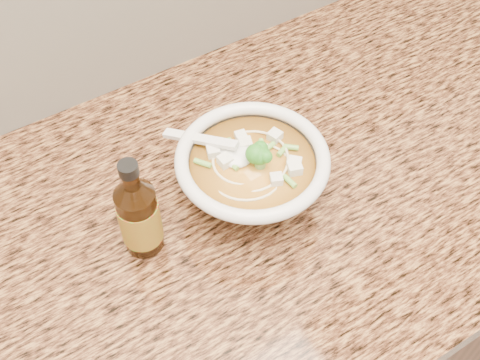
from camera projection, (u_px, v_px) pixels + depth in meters
cabinet at (197, 355)px, 1.22m from camera, size 4.00×0.65×0.86m
counter_slab at (179, 234)px, 0.87m from camera, size 4.00×0.68×0.04m
soup_bowl at (252, 176)px, 0.85m from camera, size 0.21×0.22×0.12m
hot_sauce_bottle at (139, 216)px, 0.79m from camera, size 0.06×0.06×0.17m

